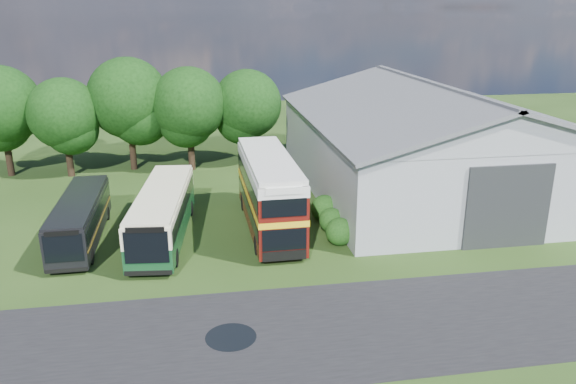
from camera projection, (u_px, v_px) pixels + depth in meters
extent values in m
plane|color=#1C3210|center=(258.00, 300.00, 27.04)|extent=(120.00, 120.00, 0.00)
cube|color=black|center=(333.00, 328.00, 24.70)|extent=(60.00, 8.00, 0.02)
cylinder|color=black|center=(231.00, 337.00, 24.00)|extent=(2.20, 2.20, 0.01)
cube|color=gray|center=(426.00, 152.00, 43.52)|extent=(18.00, 24.00, 5.50)
cube|color=#2D3033|center=(508.00, 207.00, 32.28)|extent=(5.20, 0.18, 5.00)
cylinder|color=black|center=(9.00, 156.00, 46.64)|extent=(0.56, 0.56, 3.42)
sphere|color=black|center=(1.00, 105.00, 45.33)|extent=(6.46, 6.46, 6.46)
cylinder|color=black|center=(69.00, 158.00, 46.54)|extent=(0.56, 0.56, 3.06)
sphere|color=black|center=(64.00, 113.00, 45.37)|extent=(5.78, 5.78, 5.78)
cylinder|color=black|center=(133.00, 149.00, 48.46)|extent=(0.56, 0.56, 3.60)
sphere|color=black|center=(128.00, 98.00, 47.08)|extent=(6.80, 6.80, 6.80)
cylinder|color=black|center=(191.00, 151.00, 48.35)|extent=(0.56, 0.56, 3.31)
sphere|color=black|center=(189.00, 104.00, 47.08)|extent=(6.26, 6.26, 6.26)
cylinder|color=black|center=(248.00, 147.00, 49.90)|extent=(0.56, 0.56, 3.17)
sphere|color=black|center=(247.00, 104.00, 48.69)|extent=(5.98, 5.98, 5.98)
sphere|color=#194714|center=(339.00, 244.00, 33.54)|extent=(1.70, 1.70, 1.70)
sphere|color=#194714|center=(331.00, 231.00, 35.42)|extent=(1.60, 1.60, 1.60)
sphere|color=#194714|center=(324.00, 220.00, 37.29)|extent=(1.80, 1.80, 1.80)
cube|color=#103C1D|center=(163.00, 212.00, 33.74)|extent=(3.75, 11.48, 2.80)
cube|color=#4D0F0B|center=(269.00, 191.00, 35.02)|extent=(2.98, 11.14, 4.44)
cube|color=black|center=(80.00, 218.00, 33.46)|extent=(2.36, 9.84, 2.44)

